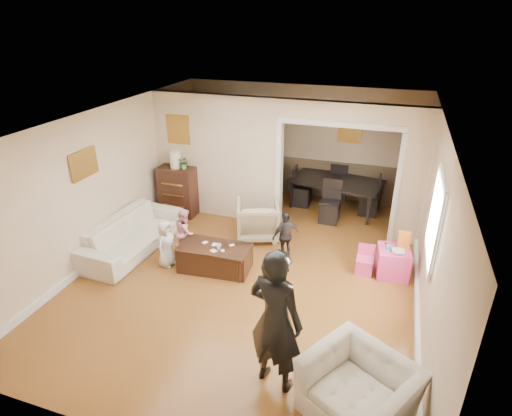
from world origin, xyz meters
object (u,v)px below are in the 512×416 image
(child_kneel_b, at_px, (186,232))
(sofa, at_px, (133,234))
(child_toddler, at_px, (286,235))
(cyan_cup, at_px, (389,248))
(armchair_back, at_px, (258,220))
(coffee_table, at_px, (215,258))
(play_table, at_px, (393,262))
(adult_person, at_px, (276,320))
(coffee_cup, at_px, (219,247))
(dresser, at_px, (178,191))
(dining_table, at_px, (335,195))
(table_lamp, at_px, (175,159))
(child_kneel_a, at_px, (166,244))
(armchair_front, at_px, (359,390))

(child_kneel_b, bearing_deg, sofa, 74.87)
(child_kneel_b, distance_m, child_toddler, 1.81)
(cyan_cup, bearing_deg, sofa, -172.25)
(sofa, relative_size, armchair_back, 2.72)
(coffee_table, height_order, child_kneel_b, child_kneel_b)
(coffee_table, relative_size, play_table, 2.33)
(coffee_table, bearing_deg, adult_person, -50.77)
(armchair_back, bearing_deg, child_kneel_b, 25.04)
(sofa, relative_size, adult_person, 1.21)
(coffee_cup, height_order, child_kneel_b, child_kneel_b)
(sofa, height_order, coffee_cup, sofa)
(adult_person, bearing_deg, coffee_table, -35.70)
(dresser, height_order, coffee_cup, dresser)
(armchair_back, relative_size, dresser, 0.76)
(coffee_cup, distance_m, dining_table, 3.47)
(table_lamp, relative_size, child_kneel_a, 0.42)
(child_kneel_a, bearing_deg, table_lamp, 27.23)
(armchair_back, bearing_deg, dresser, -32.56)
(armchair_back, bearing_deg, cyan_cup, 146.60)
(dresser, distance_m, coffee_cup, 2.51)
(armchair_front, relative_size, cyan_cup, 13.71)
(coffee_table, bearing_deg, table_lamp, 132.58)
(cyan_cup, bearing_deg, adult_person, -112.60)
(dresser, bearing_deg, coffee_table, -47.42)
(play_table, height_order, child_kneel_b, child_kneel_b)
(armchair_front, distance_m, table_lamp, 5.89)
(coffee_table, distance_m, cyan_cup, 2.92)
(cyan_cup, height_order, adult_person, adult_person)
(dresser, relative_size, cyan_cup, 13.46)
(adult_person, height_order, child_toddler, adult_person)
(sofa, height_order, child_kneel_a, child_kneel_a)
(cyan_cup, xyz_separation_m, dining_table, (-1.25, 2.35, -0.19))
(sofa, relative_size, cyan_cup, 27.85)
(coffee_table, bearing_deg, child_kneel_b, 156.80)
(dresser, relative_size, coffee_table, 0.90)
(coffee_cup, bearing_deg, play_table, 16.68)
(armchair_back, xyz_separation_m, child_kneel_b, (-1.03, -1.03, 0.08))
(table_lamp, relative_size, play_table, 0.70)
(coffee_cup, distance_m, child_kneel_a, 0.96)
(cyan_cup, distance_m, child_toddler, 1.76)
(play_table, distance_m, child_kneel_a, 3.88)
(dresser, bearing_deg, child_kneel_a, -67.93)
(sofa, bearing_deg, child_toddler, -74.00)
(play_table, bearing_deg, dining_table, 120.30)
(dining_table, relative_size, adult_person, 1.06)
(dresser, xyz_separation_m, play_table, (4.54, -0.98, -0.29))
(dining_table, distance_m, child_kneel_a, 4.04)
(armchair_front, xyz_separation_m, dresser, (-4.28, 3.95, 0.18))
(sofa, distance_m, coffee_table, 1.72)
(table_lamp, bearing_deg, coffee_table, -47.42)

